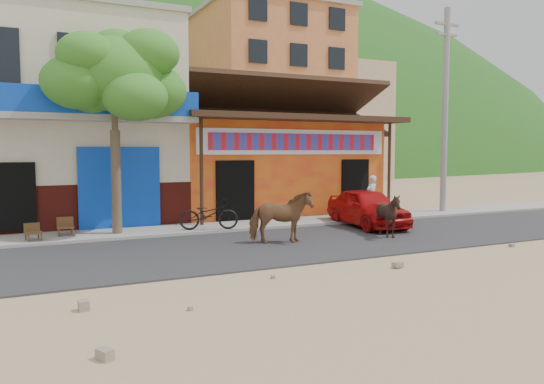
{
  "coord_description": "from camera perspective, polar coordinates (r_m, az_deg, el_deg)",
  "views": [
    {
      "loc": [
        -7.28,
        -10.01,
        2.53
      ],
      "look_at": [
        -0.92,
        3.0,
        1.4
      ],
      "focal_mm": 35.0,
      "sensor_mm": 36.0,
      "label": 1
    }
  ],
  "objects": [
    {
      "name": "cafe_building",
      "position": [
        20.12,
        -21.11,
        6.92
      ],
      "size": [
        7.0,
        6.0,
        7.0
      ],
      "primitive_type": "cube",
      "color": "beige",
      "rests_on": "ground"
    },
    {
      "name": "apartment_rear",
      "position": [
        47.4,
        6.26,
        7.41
      ],
      "size": [
        8.0,
        8.0,
        10.0
      ],
      "primitive_type": "cube",
      "color": "tan",
      "rests_on": "ground"
    },
    {
      "name": "tree",
      "position": [
        16.05,
        -16.53,
        6.38
      ],
      "size": [
        3.0,
        3.0,
        6.0
      ],
      "primitive_type": null,
      "color": "#2D721E",
      "rests_on": "sidewalk"
    },
    {
      "name": "ground",
      "position": [
        12.64,
        9.84,
        -7.15
      ],
      "size": [
        120.0,
        120.0,
        0.0
      ],
      "primitive_type": "plane",
      "color": "#9E825B",
      "rests_on": "ground"
    },
    {
      "name": "hillside",
      "position": [
        80.9,
        -21.12,
        10.87
      ],
      "size": [
        100.0,
        40.0,
        24.0
      ],
      "primitive_type": "ellipsoid",
      "color": "#194C14",
      "rests_on": "ground"
    },
    {
      "name": "dance_club",
      "position": [
        22.07,
        -1.19,
        2.56
      ],
      "size": [
        8.0,
        6.0,
        3.6
      ],
      "primitive_type": "cube",
      "color": "orange",
      "rests_on": "ground"
    },
    {
      "name": "cafe_chair_left",
      "position": [
        16.19,
        -21.36,
        -2.68
      ],
      "size": [
        0.47,
        0.47,
        0.97
      ],
      "primitive_type": null,
      "rotation": [
        0.0,
        0.0,
        -0.04
      ],
      "color": "#52301B",
      "rests_on": "sidewalk"
    },
    {
      "name": "pedestrian",
      "position": [
        19.77,
        10.64,
        -0.43
      ],
      "size": [
        0.64,
        0.52,
        1.51
      ],
      "primitive_type": "imported",
      "rotation": [
        0.0,
        0.0,
        3.46
      ],
      "color": "silver",
      "rests_on": "sidewalk"
    },
    {
      "name": "red_car",
      "position": [
        17.74,
        10.2,
        -1.63
      ],
      "size": [
        1.95,
        3.85,
        1.26
      ],
      "primitive_type": "imported",
      "rotation": [
        0.0,
        0.0,
        -0.13
      ],
      "color": "#B60D0E",
      "rests_on": "road"
    },
    {
      "name": "cow_tan",
      "position": [
        14.25,
        0.96,
        -2.74
      ],
      "size": [
        1.81,
        1.16,
        1.41
      ],
      "primitive_type": "imported",
      "rotation": [
        0.0,
        0.0,
        1.31
      ],
      "color": "brown",
      "rests_on": "road"
    },
    {
      "name": "apartment_front",
      "position": [
        37.87,
        -0.49,
        9.71
      ],
      "size": [
        9.0,
        9.0,
        12.0
      ],
      "primitive_type": "cube",
      "color": "#CC723F",
      "rests_on": "ground"
    },
    {
      "name": "cow_dark",
      "position": [
        15.69,
        12.44,
        -2.45
      ],
      "size": [
        1.52,
        1.48,
        1.27
      ],
      "primitive_type": "imported",
      "rotation": [
        0.0,
        0.0,
        -0.99
      ],
      "color": "black",
      "rests_on": "road"
    },
    {
      "name": "scooter",
      "position": [
        16.33,
        -6.81,
        -2.4
      ],
      "size": [
        1.89,
        1.11,
        0.94
      ],
      "primitive_type": "imported",
      "rotation": [
        0.0,
        0.0,
        1.28
      ],
      "color": "black",
      "rests_on": "sidewalk"
    },
    {
      "name": "utility_pole",
      "position": [
        22.33,
        18.11,
        8.32
      ],
      "size": [
        0.24,
        0.24,
        8.0
      ],
      "primitive_type": "cylinder",
      "color": "gray",
      "rests_on": "sidewalk"
    },
    {
      "name": "sidewalk",
      "position": [
        17.76,
        -1.6,
        -3.54
      ],
      "size": [
        60.0,
        2.0,
        0.12
      ],
      "primitive_type": "cube",
      "color": "gray",
      "rests_on": "ground"
    },
    {
      "name": "road",
      "position": [
        14.69,
        4.09,
        -5.39
      ],
      "size": [
        60.0,
        5.0,
        0.04
      ],
      "primitive_type": "cube",
      "color": "#28282B",
      "rests_on": "ground"
    },
    {
      "name": "cafe_chair_right",
      "position": [
        15.61,
        -24.3,
        -3.21
      ],
      "size": [
        0.47,
        0.47,
        0.86
      ],
      "primitive_type": null,
      "rotation": [
        0.0,
        0.0,
        0.19
      ],
      "color": "#50381A",
      "rests_on": "sidewalk"
    }
  ]
}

